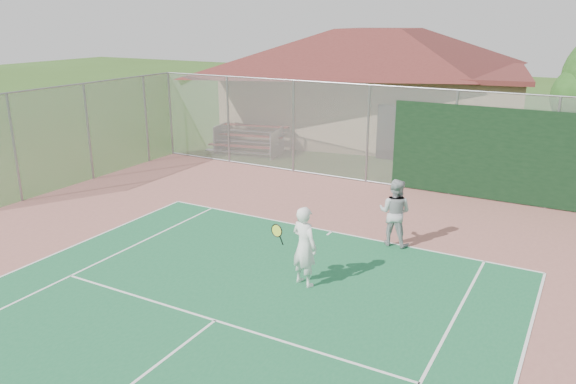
{
  "coord_description": "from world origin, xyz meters",
  "views": [
    {
      "loc": [
        6.02,
        -1.48,
        5.76
      ],
      "look_at": [
        -0.61,
        10.46,
        1.47
      ],
      "focal_mm": 35.0,
      "sensor_mm": 36.0,
      "label": 1
    }
  ],
  "objects_px": {
    "player_white_front": "(304,247)",
    "player_grey_back": "(395,213)",
    "clubhouse": "(378,72)",
    "bleachers": "(248,139)"
  },
  "relations": [
    {
      "from": "clubhouse",
      "to": "player_white_front",
      "type": "height_order",
      "value": "clubhouse"
    },
    {
      "from": "player_grey_back",
      "to": "player_white_front",
      "type": "bearing_deg",
      "value": 72.32
    },
    {
      "from": "bleachers",
      "to": "player_white_front",
      "type": "distance_m",
      "value": 13.09
    },
    {
      "from": "player_white_front",
      "to": "player_grey_back",
      "type": "relative_size",
      "value": 1.03
    },
    {
      "from": "clubhouse",
      "to": "bleachers",
      "type": "distance_m",
      "value": 7.52
    },
    {
      "from": "clubhouse",
      "to": "player_grey_back",
      "type": "height_order",
      "value": "clubhouse"
    },
    {
      "from": "player_grey_back",
      "to": "clubhouse",
      "type": "bearing_deg",
      "value": -67.82
    },
    {
      "from": "clubhouse",
      "to": "player_grey_back",
      "type": "bearing_deg",
      "value": -77.35
    },
    {
      "from": "clubhouse",
      "to": "bleachers",
      "type": "height_order",
      "value": "clubhouse"
    },
    {
      "from": "player_white_front",
      "to": "player_grey_back",
      "type": "height_order",
      "value": "player_white_front"
    }
  ]
}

